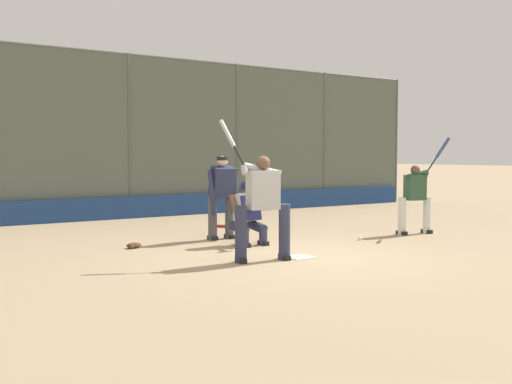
% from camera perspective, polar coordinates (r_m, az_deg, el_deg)
% --- Properties ---
extents(ground_plane, '(160.00, 160.00, 0.00)m').
position_cam_1_polar(ground_plane, '(10.07, 4.16, -6.23)').
color(ground_plane, tan).
extents(home_plate_marker, '(0.43, 0.43, 0.01)m').
position_cam_1_polar(home_plate_marker, '(10.07, 4.16, -6.19)').
color(home_plate_marker, white).
rests_on(home_plate_marker, ground_plane).
extents(backstop_fence, '(20.52, 0.08, 4.43)m').
position_cam_1_polar(backstop_fence, '(16.57, -11.98, 5.54)').
color(backstop_fence, '#515651').
rests_on(backstop_fence, ground_plane).
extents(padding_wall, '(20.04, 0.18, 0.58)m').
position_cam_1_polar(padding_wall, '(16.53, -11.77, -1.45)').
color(padding_wall, navy).
rests_on(padding_wall, ground_plane).
extents(bleachers_beyond, '(14.31, 3.05, 1.80)m').
position_cam_1_polar(bleachers_beyond, '(19.90, -10.26, 0.26)').
color(bleachers_beyond, slate).
rests_on(bleachers_beyond, ground_plane).
extents(batter_at_plate, '(0.97, 0.80, 2.28)m').
position_cam_1_polar(batter_at_plate, '(9.59, 0.61, -1.13)').
color(batter_at_plate, '#2D334C').
rests_on(batter_at_plate, ground_plane).
extents(catcher_behind_plate, '(0.65, 0.75, 1.22)m').
position_cam_1_polar(catcher_behind_plate, '(11.33, -0.67, -1.89)').
color(catcher_behind_plate, '#2D334C').
rests_on(catcher_behind_plate, ground_plane).
extents(umpire_home, '(0.69, 0.41, 1.69)m').
position_cam_1_polar(umpire_home, '(12.08, -3.25, -0.26)').
color(umpire_home, '#4C4C51').
rests_on(umpire_home, ground_plane).
extents(batter_on_deck, '(0.90, 0.77, 2.09)m').
position_cam_1_polar(batter_on_deck, '(13.35, 14.95, -0.43)').
color(batter_on_deck, silver).
rests_on(batter_on_deck, ground_plane).
extents(spare_bat_near_backstop, '(0.55, 0.71, 0.07)m').
position_cam_1_polar(spare_bat_near_backstop, '(14.10, -2.90, -3.28)').
color(spare_bat_near_backstop, black).
rests_on(spare_bat_near_backstop, ground_plane).
extents(fielding_glove_on_dirt, '(0.28, 0.21, 0.10)m').
position_cam_1_polar(fielding_glove_on_dirt, '(11.23, -11.58, -5.01)').
color(fielding_glove_on_dirt, '#56331E').
rests_on(fielding_glove_on_dirt, ground_plane).
extents(baseball_loose, '(0.07, 0.07, 0.07)m').
position_cam_1_polar(baseball_loose, '(12.21, 9.86, -4.37)').
color(baseball_loose, white).
rests_on(baseball_loose, ground_plane).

